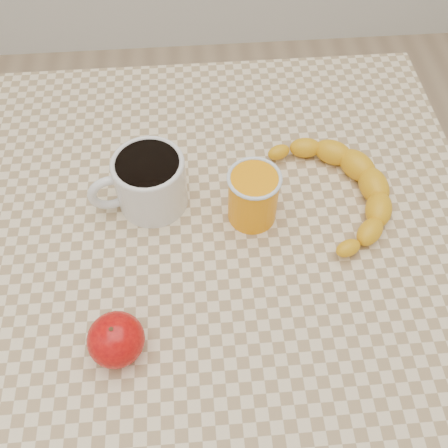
{
  "coord_description": "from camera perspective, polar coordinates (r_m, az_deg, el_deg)",
  "views": [
    {
      "loc": [
        -0.03,
        -0.42,
        1.38
      ],
      "look_at": [
        0.0,
        0.0,
        0.77
      ],
      "focal_mm": 40.0,
      "sensor_mm": 36.0,
      "label": 1
    }
  ],
  "objects": [
    {
      "name": "table",
      "position": [
        0.83,
        -0.0,
        -4.15
      ],
      "size": [
        0.8,
        0.8,
        0.75
      ],
      "color": "beige",
      "rests_on": "ground"
    },
    {
      "name": "apple",
      "position": [
        0.65,
        -12.24,
        -12.78
      ],
      "size": [
        0.09,
        0.09,
        0.07
      ],
      "color": "#860408",
      "rests_on": "table"
    },
    {
      "name": "ground",
      "position": [
        1.44,
        -0.0,
        -17.62
      ],
      "size": [
        3.0,
        3.0,
        0.0
      ],
      "primitive_type": "plane",
      "color": "tan",
      "rests_on": "ground"
    },
    {
      "name": "banana",
      "position": [
        0.79,
        12.79,
        3.93
      ],
      "size": [
        0.29,
        0.35,
        0.04
      ],
      "primitive_type": null,
      "rotation": [
        0.0,
        0.0,
        0.19
      ],
      "color": "#F2B015",
      "rests_on": "table"
    },
    {
      "name": "coffee_mug",
      "position": [
        0.76,
        -8.64,
        4.91
      ],
      "size": [
        0.16,
        0.13,
        0.09
      ],
      "color": "silver",
      "rests_on": "table"
    },
    {
      "name": "orange_juice_glass",
      "position": [
        0.73,
        3.35,
        3.2
      ],
      "size": [
        0.08,
        0.08,
        0.09
      ],
      "color": "orange",
      "rests_on": "table"
    }
  ]
}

